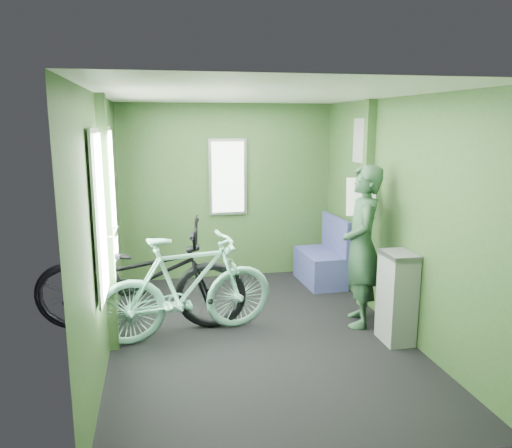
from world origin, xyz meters
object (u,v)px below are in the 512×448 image
(passenger, at_px, (362,246))
(waste_box, at_px, (397,297))
(bicycle_mint, at_px, (188,338))
(bench_seat, at_px, (322,264))
(bicycle_black, at_px, (142,330))

(passenger, bearing_deg, waste_box, 36.74)
(bicycle_mint, height_order, passenger, passenger)
(bench_seat, bearing_deg, bicycle_mint, -145.26)
(bicycle_black, distance_m, bench_seat, 2.52)
(bicycle_black, relative_size, bicycle_mint, 1.20)
(bicycle_mint, height_order, bench_seat, bench_seat)
(bicycle_mint, height_order, waste_box, waste_box)
(bicycle_mint, xyz_separation_m, bench_seat, (1.82, 1.38, 0.26))
(waste_box, bearing_deg, passenger, 109.26)
(passenger, height_order, waste_box, passenger)
(bicycle_black, distance_m, bicycle_mint, 0.54)
(bicycle_mint, relative_size, passenger, 1.06)
(bicycle_mint, xyz_separation_m, passenger, (1.77, 0.03, 0.83))
(bicycle_black, bearing_deg, passenger, -87.75)
(waste_box, bearing_deg, bench_seat, 93.64)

